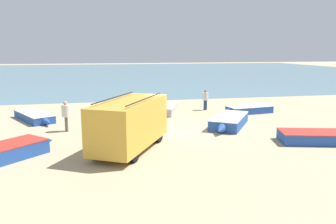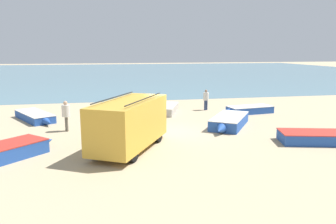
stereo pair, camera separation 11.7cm
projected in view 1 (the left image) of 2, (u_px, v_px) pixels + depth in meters
The scene contains 12 objects.
ground_plane at pixel (169, 133), 18.45m from camera, with size 200.00×200.00×0.00m, color tan.
sea_water at pixel (118, 72), 68.48m from camera, with size 120.00×80.00×0.01m, color slate.
parked_van at pixel (130, 123), 15.18m from camera, with size 4.17×5.46×2.46m.
fishing_rowboat_0 at pixel (248, 110), 24.21m from camera, with size 4.12×1.89×0.53m.
fishing_rowboat_1 at pixel (330, 137), 16.45m from camera, with size 5.63×2.70×0.57m.
fishing_rowboat_2 at pixel (166, 109), 24.14m from camera, with size 2.39×4.18×0.58m.
fishing_rowboat_3 at pixel (35, 117), 21.65m from camera, with size 3.17×4.66×0.52m.
fishing_rowboat_4 at pixel (229, 121), 19.91m from camera, with size 3.57×4.53×0.64m.
fishing_rowboat_5 at pixel (6, 152), 14.00m from camera, with size 3.78×3.79×0.64m.
fisherman_0 at pixel (144, 105), 21.38m from camera, with size 0.46×0.46×1.77m.
fisherman_1 at pixel (205, 98), 25.31m from camera, with size 0.42×0.42×1.59m.
fisherman_2 at pixel (66, 113), 18.64m from camera, with size 0.46×0.46×1.76m.
Camera 1 is at (-3.65, -17.53, 4.60)m, focal length 35.00 mm.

